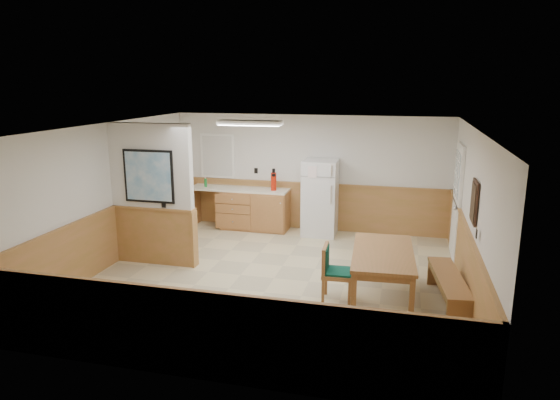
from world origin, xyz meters
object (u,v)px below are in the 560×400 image
(dining_bench, at_px, (449,283))
(fire_extinguisher, at_px, (274,181))
(dining_table, at_px, (383,257))
(dining_chair, at_px, (332,269))
(soap_bottle, at_px, (206,183))
(refrigerator, at_px, (320,198))

(dining_bench, distance_m, fire_extinguisher, 4.62)
(dining_table, distance_m, fire_extinguisher, 3.93)
(dining_table, height_order, dining_bench, dining_table)
(dining_table, relative_size, fire_extinguisher, 3.80)
(dining_chair, bearing_deg, soap_bottle, 133.34)
(dining_table, distance_m, dining_bench, 1.00)
(dining_bench, xyz_separation_m, fire_extinguisher, (-3.42, 3.02, 0.76))
(dining_bench, height_order, dining_chair, dining_chair)
(refrigerator, xyz_separation_m, soap_bottle, (-2.58, 0.00, 0.20))
(dining_chair, distance_m, fire_extinguisher, 3.75)
(dining_bench, bearing_deg, dining_table, 173.92)
(dining_chair, bearing_deg, refrigerator, 100.45)
(refrigerator, xyz_separation_m, dining_chair, (0.73, -3.24, -0.30))
(dining_bench, xyz_separation_m, dining_chair, (-1.67, -0.24, 0.15))
(dining_chair, xyz_separation_m, soap_bottle, (-3.31, 3.25, 0.50))
(dining_table, bearing_deg, dining_bench, -2.55)
(fire_extinguisher, bearing_deg, dining_table, -37.93)
(fire_extinguisher, bearing_deg, soap_bottle, -166.63)
(refrigerator, xyz_separation_m, fire_extinguisher, (-1.02, 0.02, 0.31))
(dining_chair, relative_size, fire_extinguisher, 1.80)
(dining_table, relative_size, dining_bench, 1.08)
(fire_extinguisher, bearing_deg, dining_chair, -48.89)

